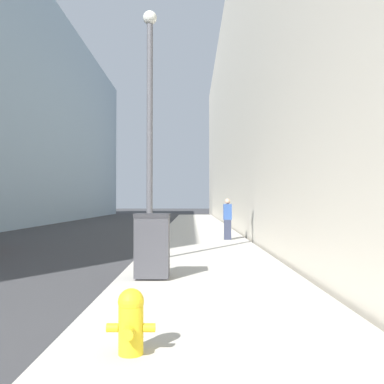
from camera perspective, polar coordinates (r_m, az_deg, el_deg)
sidewalk_right at (r=20.76m, az=1.21°, el=-5.73°), size 3.80×60.00×0.13m
building_right_stone at (r=30.57m, az=16.38°, el=10.90°), size 12.00×60.00×16.21m
fire_hydrant at (r=4.56m, az=-7.97°, el=-16.52°), size 0.49×0.38×0.66m
trash_bin at (r=8.70m, az=-5.13°, el=-7.07°), size 0.70×0.63×1.31m
lamppost at (r=11.45m, az=-5.48°, el=8.68°), size 0.37×0.37×6.61m
pedestrian_on_sidewalk at (r=17.44m, az=4.94°, el=-3.61°), size 0.34×0.22×1.67m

